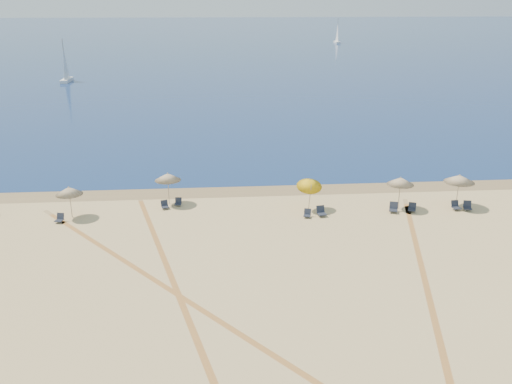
% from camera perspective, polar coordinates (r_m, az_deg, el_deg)
% --- Properties ---
extents(ocean, '(500.00, 500.00, 0.00)m').
position_cam_1_polar(ocean, '(243.42, -4.02, 16.31)').
color(ocean, '#0C2151').
rests_on(ocean, ground).
extents(wet_sand, '(500.00, 500.00, 0.00)m').
position_cam_1_polar(wet_sand, '(44.66, -0.41, 0.18)').
color(wet_sand, olive).
rests_on(wet_sand, ground).
extents(umbrella_1, '(1.91, 1.91, 2.39)m').
position_cam_1_polar(umbrella_1, '(40.77, -19.12, 0.12)').
color(umbrella_1, gray).
rests_on(umbrella_1, ground).
extents(umbrella_2, '(2.00, 2.00, 2.53)m').
position_cam_1_polar(umbrella_2, '(41.59, -9.29, 1.59)').
color(umbrella_2, gray).
rests_on(umbrella_2, ground).
extents(umbrella_3, '(1.88, 1.96, 2.70)m').
position_cam_1_polar(umbrella_3, '(40.05, 5.67, 0.92)').
color(umbrella_3, gray).
rests_on(umbrella_3, ground).
extents(umbrella_4, '(2.00, 2.00, 2.55)m').
position_cam_1_polar(umbrella_4, '(41.49, 15.01, 1.13)').
color(umbrella_4, gray).
rests_on(umbrella_4, ground).
extents(umbrella_5, '(2.26, 2.26, 2.60)m').
position_cam_1_polar(umbrella_5, '(43.22, 20.67, 1.33)').
color(umbrella_5, gray).
rests_on(umbrella_5, ground).
extents(chair_2, '(0.65, 0.72, 0.63)m').
position_cam_1_polar(chair_2, '(40.79, -20.00, -2.64)').
color(chair_2, black).
rests_on(chair_2, ground).
extents(chair_3, '(0.67, 0.72, 0.62)m').
position_cam_1_polar(chair_3, '(41.36, -9.61, -1.37)').
color(chair_3, black).
rests_on(chair_3, ground).
extents(chair_4, '(0.56, 0.64, 0.60)m').
position_cam_1_polar(chair_4, '(41.78, -8.21, -1.08)').
color(chair_4, black).
rests_on(chair_4, ground).
extents(chair_5, '(0.64, 0.70, 0.60)m').
position_cam_1_polar(chair_5, '(39.38, 5.44, -2.29)').
color(chair_5, black).
rests_on(chair_5, ground).
extents(chair_6, '(0.72, 0.81, 0.73)m').
position_cam_1_polar(chair_6, '(39.71, 6.89, -2.06)').
color(chair_6, black).
rests_on(chair_6, ground).
extents(chair_7, '(0.82, 0.88, 0.74)m').
position_cam_1_polar(chair_7, '(41.38, 14.31, -1.63)').
color(chair_7, black).
rests_on(chair_7, ground).
extents(chair_8, '(0.75, 0.80, 0.66)m').
position_cam_1_polar(chair_8, '(41.85, 16.15, -1.61)').
color(chair_8, black).
rests_on(chair_8, ground).
extents(chair_9, '(0.63, 0.72, 0.68)m').
position_cam_1_polar(chair_9, '(43.26, 20.31, -1.37)').
color(chair_9, black).
rests_on(chair_9, ground).
extents(chair_10, '(0.72, 0.79, 0.69)m').
position_cam_1_polar(chair_10, '(43.48, 21.41, -1.40)').
color(chair_10, black).
rests_on(chair_10, ground).
extents(sailboat_0, '(1.55, 5.58, 8.27)m').
position_cam_1_polar(sailboat_0, '(195.49, 8.57, 16.01)').
color(sailboat_0, white).
rests_on(sailboat_0, ocean).
extents(sailboat_1, '(1.40, 5.30, 7.87)m').
position_cam_1_polar(sailboat_1, '(109.61, -19.45, 12.16)').
color(sailboat_1, white).
rests_on(sailboat_1, ocean).
extents(tire_tracks, '(52.18, 40.28, 0.00)m').
position_cam_1_polar(tire_tracks, '(30.52, -0.73, -9.70)').
color(tire_tracks, tan).
rests_on(tire_tracks, ground).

